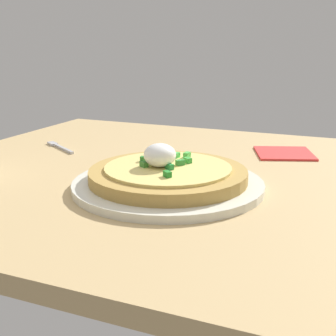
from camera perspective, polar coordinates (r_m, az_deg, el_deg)
dining_table at (r=79.14cm, az=0.78°, el=-1.31°), size 90.02×78.14×2.44cm
plate at (r=69.96cm, az=0.00°, el=-2.04°), size 28.53×28.53×1.18cm
pizza at (r=69.44cm, az=-0.06°, el=-0.59°), size 23.55×23.55×5.69cm
fork at (r=98.58cm, az=-13.16°, el=2.56°), size 10.27×6.93×0.50cm
napkin at (r=93.33cm, az=13.97°, el=1.75°), size 13.49×13.49×0.40cm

